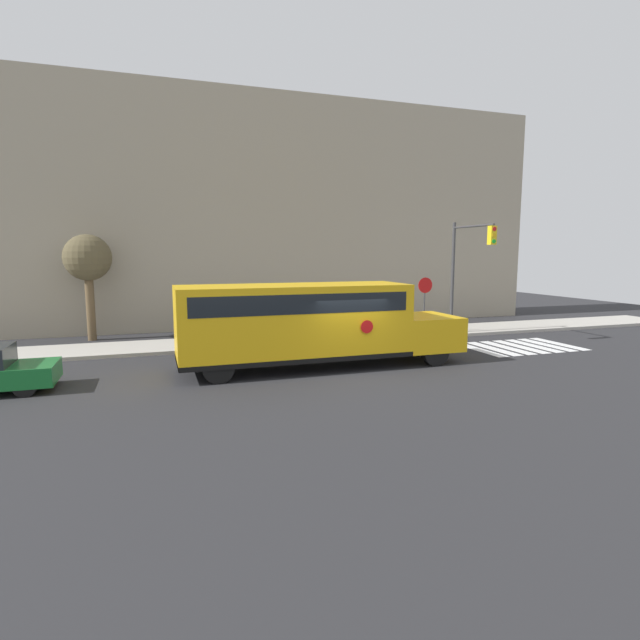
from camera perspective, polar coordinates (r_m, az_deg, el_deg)
ground_plane at (r=17.13m, az=3.43°, el=-5.97°), size 60.00×60.00×0.00m
sidewalk_strip at (r=23.14m, az=-2.59°, el=-2.20°), size 44.00×3.00×0.15m
building_backdrop at (r=29.19m, az=-6.25°, el=11.93°), size 32.00×4.00×12.46m
crosswalk_stripes at (r=23.35m, az=21.90°, el=-2.83°), size 4.70×3.20×0.01m
school_bus at (r=17.40m, az=-1.39°, el=-0.10°), size 10.15×2.57×2.96m
stop_sign at (r=24.86m, az=11.88°, el=2.61°), size 0.76×0.10×2.86m
traffic_light at (r=24.30m, az=16.24°, el=6.38°), size 0.28×3.09×5.49m
tree_near_sidewalk at (r=25.26m, az=-25.03°, el=6.25°), size 2.12×2.12×4.89m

